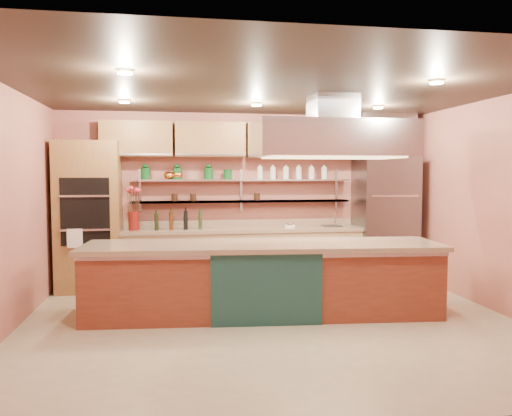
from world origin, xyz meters
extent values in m
cube|color=tan|center=(0.00, 0.00, -0.01)|extent=(6.00, 5.00, 0.02)
cube|color=black|center=(0.00, 0.00, 2.80)|extent=(6.00, 5.00, 0.02)
cube|color=#A55B4D|center=(0.00, 2.50, 1.40)|extent=(6.00, 0.04, 2.80)
cube|color=#A55B4D|center=(0.00, -2.50, 1.40)|extent=(6.00, 0.04, 2.80)
cube|color=#A55B4D|center=(-3.00, 0.00, 1.40)|extent=(0.04, 5.00, 2.80)
cube|color=#A55B4D|center=(3.00, 0.00, 1.40)|extent=(0.04, 5.00, 2.80)
cube|color=brown|center=(-2.45, 2.18, 1.15)|extent=(0.95, 0.64, 2.30)
cube|color=slate|center=(2.35, 2.14, 1.05)|extent=(0.95, 0.72, 2.10)
cube|color=tan|center=(-0.05, 2.20, 0.47)|extent=(3.84, 0.64, 0.93)
cube|color=#B6B7BE|center=(-0.05, 2.37, 1.35)|extent=(3.60, 0.26, 0.03)
cube|color=#B6B7BE|center=(-0.05, 2.37, 1.70)|extent=(3.60, 0.26, 0.03)
cube|color=brown|center=(0.00, 2.32, 2.35)|extent=(4.60, 0.36, 0.55)
cube|color=#B6B7BE|center=(0.86, 0.43, 2.25)|extent=(2.00, 1.00, 0.45)
cube|color=#FFE5A5|center=(0.00, 0.20, 2.77)|extent=(4.00, 2.80, 0.02)
cube|color=brown|center=(-0.04, 0.43, 0.46)|extent=(4.49, 1.33, 0.92)
cylinder|color=#5E100E|center=(-1.78, 2.15, 1.08)|extent=(0.17, 0.17, 0.29)
cube|color=black|center=(-1.09, 2.15, 1.06)|extent=(0.82, 0.34, 0.26)
cube|color=silver|center=(0.70, 2.15, 0.97)|extent=(0.19, 0.17, 0.09)
cylinder|color=white|center=(1.51, 2.25, 1.05)|extent=(0.04, 0.04, 0.25)
ellipsoid|color=orange|center=(-1.24, 2.37, 1.78)|extent=(0.20, 0.20, 0.13)
cylinder|color=#0D4018|center=(-0.29, 2.37, 1.80)|extent=(0.14, 0.14, 0.16)
camera|label=1|loc=(-1.15, -5.76, 1.81)|focal=35.00mm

